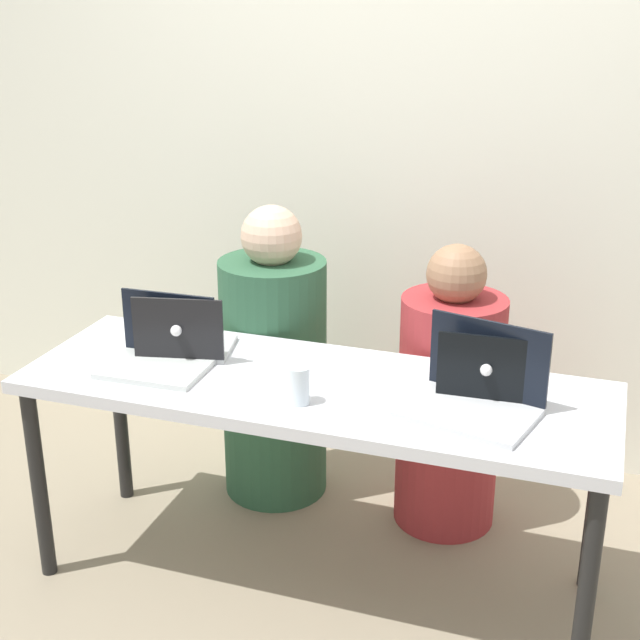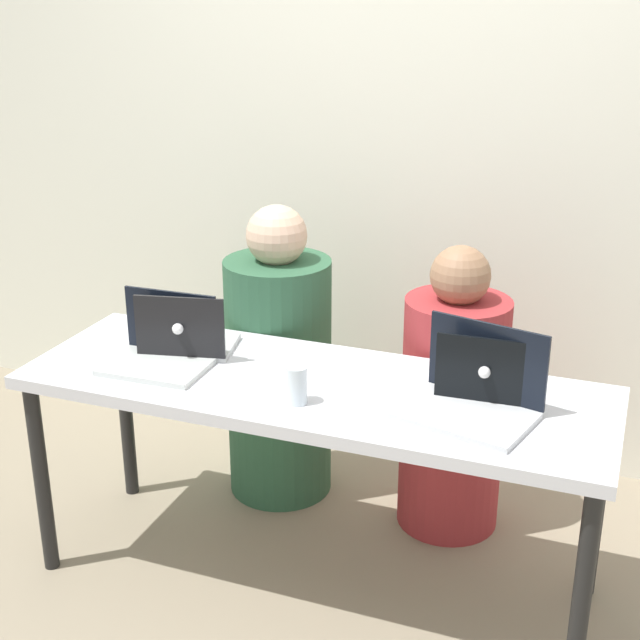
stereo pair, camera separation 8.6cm
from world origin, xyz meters
TOP-DOWN VIEW (x-y plane):
  - ground_plane at (0.00, 0.00)m, footprint 12.00×12.00m
  - back_wall at (0.00, 1.09)m, footprint 4.69×0.10m
  - desk at (0.00, 0.00)m, footprint 1.80×0.60m
  - person_on_left at (-0.33, 0.50)m, footprint 0.43×0.43m
  - person_on_right at (0.33, 0.50)m, footprint 0.43×0.43m
  - laptop_back_right at (0.51, 0.09)m, footprint 0.29×0.25m
  - laptop_back_left at (-0.47, 0.07)m, footprint 0.33×0.28m
  - laptop_front_right at (0.49, -0.03)m, footprint 0.41×0.33m
  - laptop_front_left at (-0.50, -0.04)m, footprint 0.32×0.26m
  - water_glass_center at (0.01, -0.15)m, footprint 0.06×0.06m

SIDE VIEW (x-z plane):
  - ground_plane at x=0.00m, z-range 0.00..0.00m
  - person_on_right at x=0.33m, z-range -0.06..0.98m
  - person_on_left at x=-0.33m, z-range -0.06..1.06m
  - desk at x=0.00m, z-range 0.29..1.01m
  - laptop_back_right at x=0.51m, z-range 0.66..0.87m
  - laptop_back_left at x=-0.47m, z-range 0.65..0.87m
  - laptop_front_left at x=-0.50m, z-range 0.65..0.87m
  - water_glass_center at x=0.01m, z-range 0.71..0.82m
  - laptop_front_right at x=0.49m, z-range 0.65..0.89m
  - back_wall at x=0.00m, z-range 0.00..2.52m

